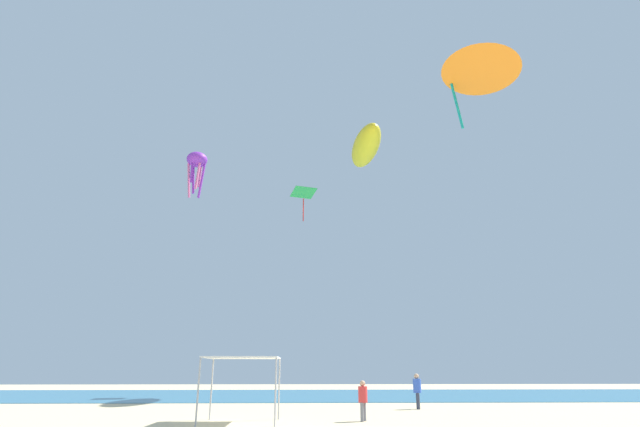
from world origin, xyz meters
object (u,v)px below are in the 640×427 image
(kite_delta_orange, at_px, (480,66))
(kite_inflatable_yellow, at_px, (366,146))
(canopy_tent, at_px, (243,360))
(kite_octopus_purple, at_px, (197,162))
(kite_diamond_green, at_px, (303,194))
(person_leftmost, at_px, (417,388))
(person_near_tent, at_px, (363,397))

(kite_delta_orange, bearing_deg, kite_inflatable_yellow, 155.66)
(canopy_tent, height_order, kite_octopus_purple, kite_octopus_purple)
(canopy_tent, relative_size, kite_diamond_green, 0.99)
(person_leftmost, height_order, kite_inflatable_yellow, kite_inflatable_yellow)
(kite_delta_orange, xyz_separation_m, kite_diamond_green, (-9.43, 21.31, 0.60))
(kite_inflatable_yellow, relative_size, kite_octopus_purple, 2.02)
(person_leftmost, xyz_separation_m, kite_octopus_purple, (-15.40, 9.20, 17.54))
(kite_delta_orange, bearing_deg, person_near_tent, -126.32)
(person_near_tent, height_order, kite_delta_orange, kite_delta_orange)
(person_leftmost, bearing_deg, canopy_tent, -46.01)
(kite_octopus_purple, relative_size, kite_delta_orange, 0.71)
(kite_inflatable_yellow, height_order, kite_delta_orange, kite_inflatable_yellow)
(kite_inflatable_yellow, bearing_deg, person_near_tent, 167.14)
(person_leftmost, bearing_deg, person_near_tent, -24.31)
(canopy_tent, bearing_deg, kite_delta_orange, 1.63)
(kite_diamond_green, bearing_deg, kite_delta_orange, 96.81)
(kite_octopus_purple, bearing_deg, kite_delta_orange, 77.55)
(kite_inflatable_yellow, height_order, kite_diamond_green, kite_inflatable_yellow)
(kite_inflatable_yellow, relative_size, kite_diamond_green, 2.66)
(person_near_tent, xyz_separation_m, person_leftmost, (3.74, 6.16, 0.13))
(person_near_tent, bearing_deg, kite_diamond_green, 34.35)
(person_near_tent, distance_m, kite_delta_orange, 17.82)
(kite_inflatable_yellow, bearing_deg, person_leftmost, 179.36)
(canopy_tent, bearing_deg, kite_octopus_purple, 112.63)
(person_near_tent, xyz_separation_m, kite_inflatable_yellow, (3.14, 18.78, 21.07))
(person_near_tent, distance_m, kite_diamond_green, 27.34)
(kite_octopus_purple, bearing_deg, person_leftmost, 86.81)
(canopy_tent, xyz_separation_m, person_near_tent, (5.06, 0.47, -1.47))
(kite_diamond_green, bearing_deg, kite_octopus_purple, 15.88)
(canopy_tent, height_order, kite_diamond_green, kite_diamond_green)
(person_leftmost, height_order, kite_delta_orange, kite_delta_orange)
(kite_octopus_purple, bearing_deg, person_near_tent, 64.85)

